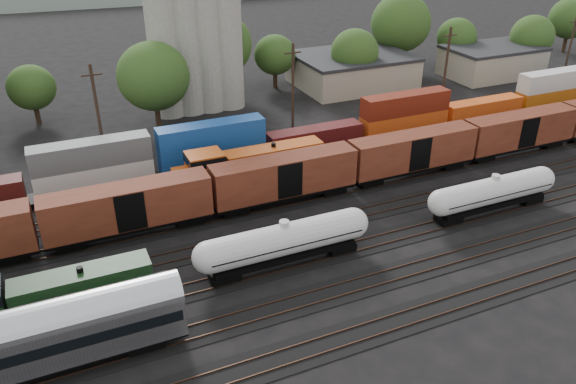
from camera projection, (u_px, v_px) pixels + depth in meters
name	position (u px, v px, depth m)	size (l,w,h in m)	color
ground	(273.00, 235.00, 52.35)	(600.00, 600.00, 0.00)	black
tracks	(273.00, 234.00, 52.33)	(180.00, 33.20, 0.20)	black
green_locomotive	(42.00, 299.00, 40.03)	(16.42, 2.90, 4.35)	black
tank_car_a	(284.00, 241.00, 46.80)	(15.79, 2.83, 4.14)	silver
tank_car_b	(493.00, 192.00, 54.84)	(14.97, 2.68, 3.92)	silver
orange_locomotive	(247.00, 166.00, 59.66)	(18.18, 3.03, 4.55)	black
boxcar_string	(413.00, 151.00, 61.66)	(169.00, 2.90, 4.20)	black
container_wall	(214.00, 151.00, 62.95)	(163.84, 2.60, 5.80)	black
grain_silo	(194.00, 33.00, 77.35)	(13.40, 5.00, 29.00)	#9F9C91
industrial_sheds	(222.00, 92.00, 82.01)	(119.38, 17.26, 5.10)	#9E937F
tree_band	(174.00, 60.00, 80.01)	(167.94, 21.87, 14.44)	black
utility_poles	(202.00, 101.00, 67.22)	(122.20, 0.36, 12.00)	black
distant_hills	(119.00, 5.00, 280.65)	(860.00, 286.00, 130.00)	#59665B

